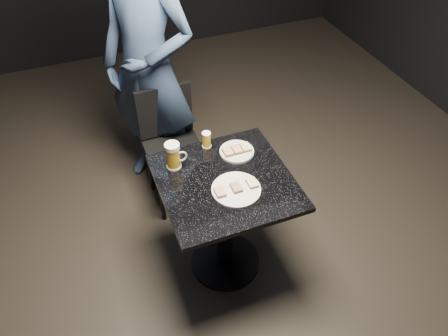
{
  "coord_description": "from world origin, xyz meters",
  "views": [
    {
      "loc": [
        -0.61,
        -1.53,
        2.38
      ],
      "look_at": [
        0.0,
        0.02,
        0.82
      ],
      "focal_mm": 35.0,
      "sensor_mm": 36.0,
      "label": 1
    }
  ],
  "objects_px": {
    "table": "(225,210)",
    "beer_tumbler": "(207,140)",
    "beer_mug": "(173,156)",
    "plate_small": "(237,152)",
    "plate_large": "(236,190)",
    "patron": "(149,68)",
    "chair": "(171,141)"
  },
  "relations": [
    {
      "from": "patron",
      "to": "beer_tumbler",
      "type": "height_order",
      "value": "patron"
    },
    {
      "from": "beer_mug",
      "to": "beer_tumbler",
      "type": "relative_size",
      "value": 1.61
    },
    {
      "from": "table",
      "to": "chair",
      "type": "xyz_separation_m",
      "value": [
        -0.11,
        0.72,
        -0.01
      ]
    },
    {
      "from": "plate_small",
      "to": "chair",
      "type": "distance_m",
      "value": 0.65
    },
    {
      "from": "patron",
      "to": "beer_mug",
      "type": "bearing_deg",
      "value": -48.54
    },
    {
      "from": "plate_large",
      "to": "chair",
      "type": "distance_m",
      "value": 0.87
    },
    {
      "from": "table",
      "to": "plate_large",
      "type": "bearing_deg",
      "value": -75.63
    },
    {
      "from": "plate_large",
      "to": "chair",
      "type": "bearing_deg",
      "value": 99.28
    },
    {
      "from": "patron",
      "to": "plate_large",
      "type": "bearing_deg",
      "value": -33.83
    },
    {
      "from": "table",
      "to": "patron",
      "type": "bearing_deg",
      "value": 98.93
    },
    {
      "from": "plate_small",
      "to": "beer_mug",
      "type": "bearing_deg",
      "value": 177.31
    },
    {
      "from": "beer_mug",
      "to": "chair",
      "type": "distance_m",
      "value": 0.63
    },
    {
      "from": "plate_small",
      "to": "table",
      "type": "relative_size",
      "value": 0.26
    },
    {
      "from": "plate_large",
      "to": "patron",
      "type": "bearing_deg",
      "value": 99.41
    },
    {
      "from": "beer_mug",
      "to": "chair",
      "type": "xyz_separation_m",
      "value": [
        0.11,
        0.52,
        -0.33
      ]
    },
    {
      "from": "patron",
      "to": "chair",
      "type": "distance_m",
      "value": 0.5
    },
    {
      "from": "beer_mug",
      "to": "beer_tumbler",
      "type": "xyz_separation_m",
      "value": [
        0.22,
        0.1,
        -0.03
      ]
    },
    {
      "from": "patron",
      "to": "table",
      "type": "bearing_deg",
      "value": -34.32
    },
    {
      "from": "table",
      "to": "beer_tumbler",
      "type": "bearing_deg",
      "value": 89.8
    },
    {
      "from": "beer_mug",
      "to": "plate_large",
      "type": "bearing_deg",
      "value": -49.97
    },
    {
      "from": "plate_large",
      "to": "beer_tumbler",
      "type": "xyz_separation_m",
      "value": [
        -0.02,
        0.39,
        0.04
      ]
    },
    {
      "from": "beer_mug",
      "to": "beer_tumbler",
      "type": "bearing_deg",
      "value": 23.63
    },
    {
      "from": "patron",
      "to": "beer_tumbler",
      "type": "distance_m",
      "value": 0.7
    },
    {
      "from": "beer_tumbler",
      "to": "chair",
      "type": "xyz_separation_m",
      "value": [
        -0.11,
        0.42,
        -0.3
      ]
    },
    {
      "from": "beer_tumbler",
      "to": "chair",
      "type": "bearing_deg",
      "value": 104.58
    },
    {
      "from": "plate_small",
      "to": "table",
      "type": "height_order",
      "value": "plate_small"
    },
    {
      "from": "plate_large",
      "to": "beer_mug",
      "type": "xyz_separation_m",
      "value": [
        -0.25,
        0.29,
        0.07
      ]
    },
    {
      "from": "plate_small",
      "to": "beer_tumbler",
      "type": "xyz_separation_m",
      "value": [
        -0.14,
        0.11,
        0.04
      ]
    },
    {
      "from": "plate_small",
      "to": "chair",
      "type": "xyz_separation_m",
      "value": [
        -0.25,
        0.54,
        -0.26
      ]
    },
    {
      "from": "plate_small",
      "to": "beer_mug",
      "type": "height_order",
      "value": "beer_mug"
    },
    {
      "from": "table",
      "to": "chair",
      "type": "bearing_deg",
      "value": 98.61
    },
    {
      "from": "patron",
      "to": "table",
      "type": "height_order",
      "value": "patron"
    }
  ]
}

